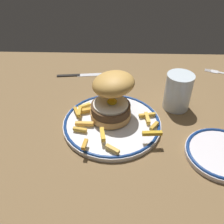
{
  "coord_description": "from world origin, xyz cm",
  "views": [
    {
      "loc": [
        -1.94,
        -53.73,
        44.36
      ],
      "look_at": [
        -3.49,
        -3.11,
        4.6
      ],
      "focal_mm": 40.38,
      "sensor_mm": 36.0,
      "label": 1
    }
  ],
  "objects_px": {
    "side_plate": "(221,153)",
    "knife": "(79,75)",
    "dinner_plate": "(112,123)",
    "water_glass": "(178,94)",
    "burger": "(112,95)"
  },
  "relations": [
    {
      "from": "side_plate",
      "to": "knife",
      "type": "bearing_deg",
      "value": 136.6
    },
    {
      "from": "dinner_plate",
      "to": "side_plate",
      "type": "height_order",
      "value": "same"
    },
    {
      "from": "side_plate",
      "to": "water_glass",
      "type": "bearing_deg",
      "value": 111.46
    },
    {
      "from": "dinner_plate",
      "to": "water_glass",
      "type": "xyz_separation_m",
      "value": [
        0.18,
        0.09,
        0.04
      ]
    },
    {
      "from": "water_glass",
      "to": "side_plate",
      "type": "xyz_separation_m",
      "value": [
        0.07,
        -0.19,
        -0.04
      ]
    },
    {
      "from": "dinner_plate",
      "to": "burger",
      "type": "relative_size",
      "value": 1.67
    },
    {
      "from": "knife",
      "to": "burger",
      "type": "bearing_deg",
      "value": -61.58
    },
    {
      "from": "dinner_plate",
      "to": "side_plate",
      "type": "relative_size",
      "value": 1.55
    },
    {
      "from": "dinner_plate",
      "to": "knife",
      "type": "bearing_deg",
      "value": 115.5
    },
    {
      "from": "dinner_plate",
      "to": "side_plate",
      "type": "bearing_deg",
      "value": -21.06
    },
    {
      "from": "side_plate",
      "to": "knife",
      "type": "height_order",
      "value": "side_plate"
    },
    {
      "from": "dinner_plate",
      "to": "burger",
      "type": "height_order",
      "value": "burger"
    },
    {
      "from": "dinner_plate",
      "to": "side_plate",
      "type": "distance_m",
      "value": 0.28
    },
    {
      "from": "water_glass",
      "to": "knife",
      "type": "relative_size",
      "value": 0.59
    },
    {
      "from": "dinner_plate",
      "to": "water_glass",
      "type": "height_order",
      "value": "water_glass"
    }
  ]
}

